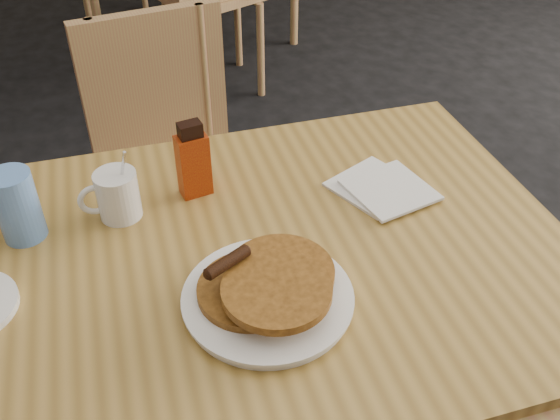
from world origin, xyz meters
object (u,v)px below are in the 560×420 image
object	(u,v)px
chair_main_far	(168,148)
coffee_mug	(116,194)
main_table	(232,275)
pancake_plate	(268,292)
blue_tumbler	(17,206)
syrup_bottle	(193,162)

from	to	relation	value
chair_main_far	coffee_mug	size ratio (longest dim) A/B	6.09
chair_main_far	main_table	bearing A→B (deg)	-96.75
coffee_mug	pancake_plate	bearing A→B (deg)	-65.50
chair_main_far	blue_tumbler	distance (m)	0.71
coffee_mug	blue_tumbler	distance (m)	0.17
pancake_plate	coffee_mug	size ratio (longest dim) A/B	1.87
pancake_plate	syrup_bottle	bearing A→B (deg)	95.95
pancake_plate	coffee_mug	bearing A→B (deg)	121.17
coffee_mug	syrup_bottle	xyz separation A→B (m)	(0.15, 0.02, 0.02)
pancake_plate	coffee_mug	world-z (taller)	coffee_mug
main_table	pancake_plate	world-z (taller)	pancake_plate
main_table	syrup_bottle	world-z (taller)	syrup_bottle
chair_main_far	blue_tumbler	xyz separation A→B (m)	(-0.35, -0.54, 0.29)
chair_main_far	pancake_plate	xyz separation A→B (m)	(0.00, -0.85, 0.24)
main_table	chair_main_far	world-z (taller)	chair_main_far
main_table	syrup_bottle	bearing A→B (deg)	92.40
pancake_plate	chair_main_far	bearing A→B (deg)	90.03
syrup_bottle	main_table	bearing A→B (deg)	-94.02
syrup_bottle	blue_tumbler	distance (m)	0.32
pancake_plate	blue_tumbler	bearing A→B (deg)	138.93
coffee_mug	blue_tumbler	world-z (taller)	coffee_mug
syrup_bottle	pancake_plate	bearing A→B (deg)	-90.47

